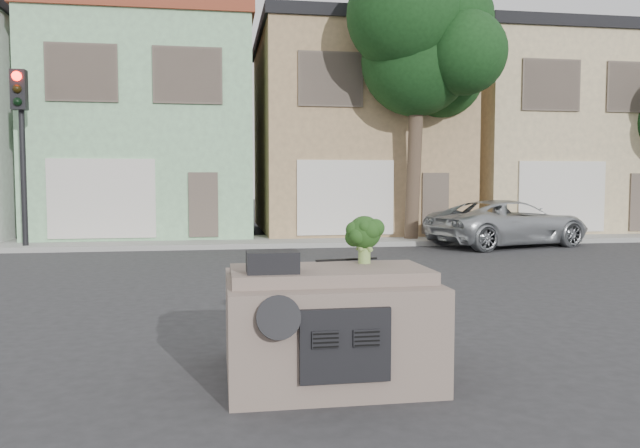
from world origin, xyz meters
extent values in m
plane|color=#303033|center=(0.00, 0.00, 0.00)|extent=(120.00, 120.00, 0.00)
cube|color=gray|center=(0.00, 10.50, 0.07)|extent=(40.00, 3.00, 0.15)
cube|color=#8DC291|center=(-3.50, 14.50, 3.77)|extent=(7.20, 8.20, 7.55)
cube|color=tan|center=(4.00, 14.50, 3.77)|extent=(7.20, 8.20, 7.55)
cube|color=tan|center=(11.50, 14.50, 3.77)|extent=(7.20, 8.20, 7.55)
imported|color=#ABAFB3|center=(7.63, 8.59, 0.00)|extent=(5.51, 3.62, 1.41)
cube|color=black|center=(-6.50, 9.50, 2.55)|extent=(0.40, 0.40, 5.10)
cube|color=#133614|center=(5.00, 9.80, 4.25)|extent=(4.40, 4.00, 8.50)
cube|color=#766359|center=(0.00, -3.00, 0.56)|extent=(2.00, 1.80, 1.12)
cube|color=black|center=(-0.58, -3.35, 1.22)|extent=(0.48, 0.38, 0.20)
cube|color=black|center=(0.28, -2.62, 1.13)|extent=(0.69, 0.15, 0.02)
cube|color=#193812|center=(0.42, -2.86, 1.37)|extent=(0.42, 0.42, 0.50)
camera|label=1|loc=(-1.07, -9.12, 1.97)|focal=35.00mm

